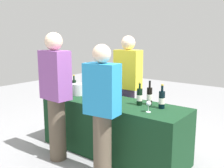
{
  "coord_description": "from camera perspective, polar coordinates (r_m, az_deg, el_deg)",
  "views": [
    {
      "loc": [
        2.15,
        -2.79,
        1.69
      ],
      "look_at": [
        0.0,
        0.0,
        1.02
      ],
      "focal_mm": 41.33,
      "sensor_mm": 36.0,
      "label": 1
    }
  ],
  "objects": [
    {
      "name": "wine_bottle_0",
      "position": [
        4.23,
        -8.38,
        -0.47
      ],
      "size": [
        0.07,
        0.07,
        0.29
      ],
      "color": "black",
      "rests_on": "tasting_table"
    },
    {
      "name": "wine_bottle_3",
      "position": [
        3.48,
        8.29,
        -2.64
      ],
      "size": [
        0.07,
        0.07,
        0.33
      ],
      "color": "black",
      "rests_on": "tasting_table"
    },
    {
      "name": "wine_glass_2",
      "position": [
        3.14,
        8.09,
        -4.41
      ],
      "size": [
        0.06,
        0.06,
        0.14
      ],
      "color": "silver",
      "rests_on": "tasting_table"
    },
    {
      "name": "guest_0",
      "position": [
        3.5,
        -12.33,
        -1.9
      ],
      "size": [
        0.43,
        0.25,
        1.73
      ],
      "rotation": [
        0.0,
        0.0,
        -0.06
      ],
      "color": "brown",
      "rests_on": "ground_plane"
    },
    {
      "name": "guest_1",
      "position": [
        2.98,
        -2.21,
        -5.37
      ],
      "size": [
        0.42,
        0.26,
        1.59
      ],
      "rotation": [
        0.0,
        0.0,
        0.12
      ],
      "color": "brown",
      "rests_on": "ground_plane"
    },
    {
      "name": "server_pouring",
      "position": [
        4.22,
        3.5,
        0.06
      ],
      "size": [
        0.43,
        0.25,
        1.68
      ],
      "rotation": [
        0.0,
        0.0,
        3.2
      ],
      "color": "#3F3351",
      "rests_on": "ground_plane"
    },
    {
      "name": "wine_glass_1",
      "position": [
        3.71,
        -4.98,
        -2.0
      ],
      "size": [
        0.07,
        0.07,
        0.15
      ],
      "color": "silver",
      "rests_on": "tasting_table"
    },
    {
      "name": "wine_bottle_1",
      "position": [
        3.8,
        -0.53,
        -1.42
      ],
      "size": [
        0.07,
        0.07,
        0.32
      ],
      "color": "black",
      "rests_on": "tasting_table"
    },
    {
      "name": "tasting_table",
      "position": [
        3.75,
        0.0,
        -9.57
      ],
      "size": [
        2.17,
        0.71,
        0.77
      ],
      "primitive_type": "cube",
      "color": "#14381E",
      "rests_on": "ground_plane"
    },
    {
      "name": "wine_glass_0",
      "position": [
        4.09,
        -9.16,
        -1.04
      ],
      "size": [
        0.07,
        0.07,
        0.13
      ],
      "color": "silver",
      "rests_on": "tasting_table"
    },
    {
      "name": "ice_bucket",
      "position": [
        4.05,
        -7.4,
        -1.17
      ],
      "size": [
        0.21,
        0.21,
        0.18
      ],
      "primitive_type": "cylinder",
      "color": "silver",
      "rests_on": "tasting_table"
    },
    {
      "name": "ground_plane",
      "position": [
        3.91,
        0.0,
        -14.89
      ],
      "size": [
        12.0,
        12.0,
        0.0
      ],
      "primitive_type": "plane",
      "color": "gray"
    },
    {
      "name": "wine_bottle_2",
      "position": [
        3.44,
        6.1,
        -2.8
      ],
      "size": [
        0.08,
        0.08,
        0.31
      ],
      "color": "black",
      "rests_on": "tasting_table"
    },
    {
      "name": "wine_bottle_4",
      "position": [
        3.33,
        10.96,
        -3.41
      ],
      "size": [
        0.08,
        0.08,
        0.31
      ],
      "color": "black",
      "rests_on": "tasting_table"
    }
  ]
}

